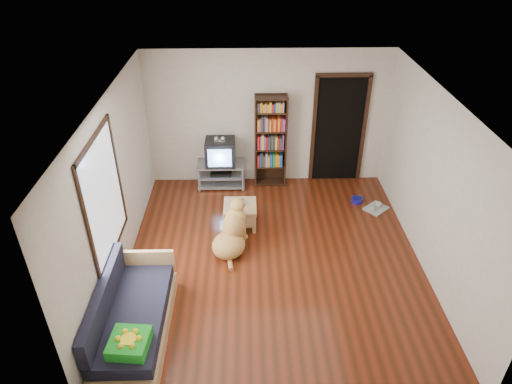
{
  "coord_description": "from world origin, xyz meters",
  "views": [
    {
      "loc": [
        -0.4,
        -5.45,
        4.65
      ],
      "look_at": [
        -0.26,
        0.55,
        0.9
      ],
      "focal_mm": 32.0,
      "sensor_mm": 36.0,
      "label": 1
    }
  ],
  "objects_px": {
    "sofa": "(132,318)",
    "coffee_table": "(240,211)",
    "crt_tv": "(220,151)",
    "grey_rag": "(376,208)",
    "bookshelf": "(271,137)",
    "green_cushion": "(129,343)",
    "dog": "(232,233)",
    "laptop": "(240,206)",
    "tv_stand": "(221,174)",
    "dog_bowl": "(357,200)"
  },
  "relations": [
    {
      "from": "grey_rag",
      "to": "laptop",
      "type": "bearing_deg",
      "value": -169.79
    },
    {
      "from": "laptop",
      "to": "sofa",
      "type": "distance_m",
      "value": 2.66
    },
    {
      "from": "tv_stand",
      "to": "crt_tv",
      "type": "xyz_separation_m",
      "value": [
        0.0,
        0.02,
        0.47
      ]
    },
    {
      "from": "dog_bowl",
      "to": "grey_rag",
      "type": "bearing_deg",
      "value": -39.81
    },
    {
      "from": "coffee_table",
      "to": "dog",
      "type": "distance_m",
      "value": 0.65
    },
    {
      "from": "coffee_table",
      "to": "grey_rag",
      "type": "bearing_deg",
      "value": 9.53
    },
    {
      "from": "bookshelf",
      "to": "dog_bowl",
      "type": "bearing_deg",
      "value": -24.91
    },
    {
      "from": "green_cushion",
      "to": "dog_bowl",
      "type": "bearing_deg",
      "value": 51.82
    },
    {
      "from": "green_cushion",
      "to": "dog",
      "type": "bearing_deg",
      "value": 69.39
    },
    {
      "from": "laptop",
      "to": "tv_stand",
      "type": "bearing_deg",
      "value": 84.75
    },
    {
      "from": "sofa",
      "to": "dog",
      "type": "bearing_deg",
      "value": 53.92
    },
    {
      "from": "coffee_table",
      "to": "laptop",
      "type": "bearing_deg",
      "value": -90.0
    },
    {
      "from": "sofa",
      "to": "laptop",
      "type": "bearing_deg",
      "value": 59.55
    },
    {
      "from": "grey_rag",
      "to": "dog",
      "type": "xyz_separation_m",
      "value": [
        -2.58,
        -1.05,
        0.29
      ]
    },
    {
      "from": "tv_stand",
      "to": "crt_tv",
      "type": "bearing_deg",
      "value": 90.0
    },
    {
      "from": "sofa",
      "to": "coffee_table",
      "type": "xyz_separation_m",
      "value": [
        1.35,
        2.32,
        0.02
      ]
    },
    {
      "from": "grey_rag",
      "to": "crt_tv",
      "type": "xyz_separation_m",
      "value": [
        -2.84,
        0.92,
        0.73
      ]
    },
    {
      "from": "dog_bowl",
      "to": "sofa",
      "type": "relative_size",
      "value": 0.12
    },
    {
      "from": "sofa",
      "to": "dog",
      "type": "distance_m",
      "value": 2.08
    },
    {
      "from": "tv_stand",
      "to": "sofa",
      "type": "height_order",
      "value": "sofa"
    },
    {
      "from": "crt_tv",
      "to": "bookshelf",
      "type": "bearing_deg",
      "value": 4.32
    },
    {
      "from": "green_cushion",
      "to": "sofa",
      "type": "xyz_separation_m",
      "value": [
        -0.12,
        0.59,
        -0.23
      ]
    },
    {
      "from": "bookshelf",
      "to": "sofa",
      "type": "xyz_separation_m",
      "value": [
        -1.92,
        -3.72,
        -0.74
      ]
    },
    {
      "from": "grey_rag",
      "to": "tv_stand",
      "type": "bearing_deg",
      "value": 162.52
    },
    {
      "from": "tv_stand",
      "to": "crt_tv",
      "type": "height_order",
      "value": "crt_tv"
    },
    {
      "from": "sofa",
      "to": "coffee_table",
      "type": "bearing_deg",
      "value": 59.88
    },
    {
      "from": "sofa",
      "to": "dog_bowl",
      "type": "bearing_deg",
      "value": 40.38
    },
    {
      "from": "tv_stand",
      "to": "coffee_table",
      "type": "distance_m",
      "value": 1.36
    },
    {
      "from": "laptop",
      "to": "bookshelf",
      "type": "distance_m",
      "value": 1.65
    },
    {
      "from": "green_cushion",
      "to": "laptop",
      "type": "height_order",
      "value": "green_cushion"
    },
    {
      "from": "laptop",
      "to": "crt_tv",
      "type": "xyz_separation_m",
      "value": [
        -0.37,
        1.36,
        0.33
      ]
    },
    {
      "from": "green_cushion",
      "to": "dog",
      "type": "height_order",
      "value": "dog"
    },
    {
      "from": "dog",
      "to": "sofa",
      "type": "bearing_deg",
      "value": -126.08
    },
    {
      "from": "dog_bowl",
      "to": "crt_tv",
      "type": "distance_m",
      "value": 2.72
    },
    {
      "from": "sofa",
      "to": "coffee_table",
      "type": "height_order",
      "value": "sofa"
    },
    {
      "from": "green_cushion",
      "to": "laptop",
      "type": "bearing_deg",
      "value": 72.27
    },
    {
      "from": "bookshelf",
      "to": "dog",
      "type": "distance_m",
      "value": 2.27
    },
    {
      "from": "grey_rag",
      "to": "dog",
      "type": "bearing_deg",
      "value": -157.85
    },
    {
      "from": "tv_stand",
      "to": "sofa",
      "type": "relative_size",
      "value": 0.5
    },
    {
      "from": "green_cushion",
      "to": "coffee_table",
      "type": "height_order",
      "value": "green_cushion"
    },
    {
      "from": "crt_tv",
      "to": "coffee_table",
      "type": "relative_size",
      "value": 1.05
    },
    {
      "from": "crt_tv",
      "to": "bookshelf",
      "type": "height_order",
      "value": "bookshelf"
    },
    {
      "from": "crt_tv",
      "to": "coffee_table",
      "type": "xyz_separation_m",
      "value": [
        0.37,
        -1.33,
        -0.46
      ]
    },
    {
      "from": "bookshelf",
      "to": "green_cushion",
      "type": "bearing_deg",
      "value": -112.66
    },
    {
      "from": "grey_rag",
      "to": "bookshelf",
      "type": "bearing_deg",
      "value": 152.39
    },
    {
      "from": "grey_rag",
      "to": "crt_tv",
      "type": "distance_m",
      "value": 3.07
    },
    {
      "from": "bookshelf",
      "to": "dog",
      "type": "bearing_deg",
      "value": -108.85
    },
    {
      "from": "green_cushion",
      "to": "bookshelf",
      "type": "distance_m",
      "value": 4.7
    },
    {
      "from": "dog_bowl",
      "to": "dog",
      "type": "xyz_separation_m",
      "value": [
        -2.28,
        -1.3,
        0.26
      ]
    },
    {
      "from": "coffee_table",
      "to": "dog_bowl",
      "type": "bearing_deg",
      "value": 17.05
    }
  ]
}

